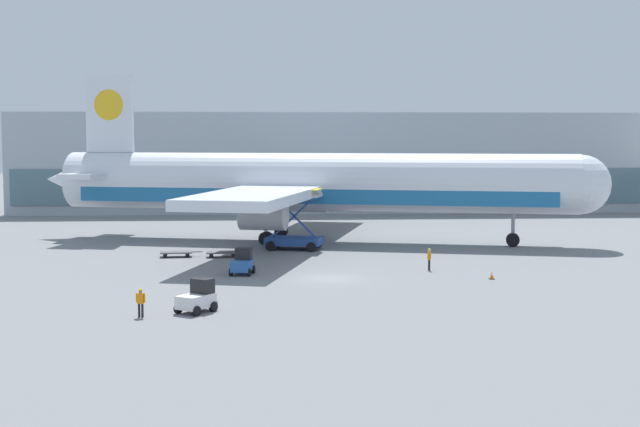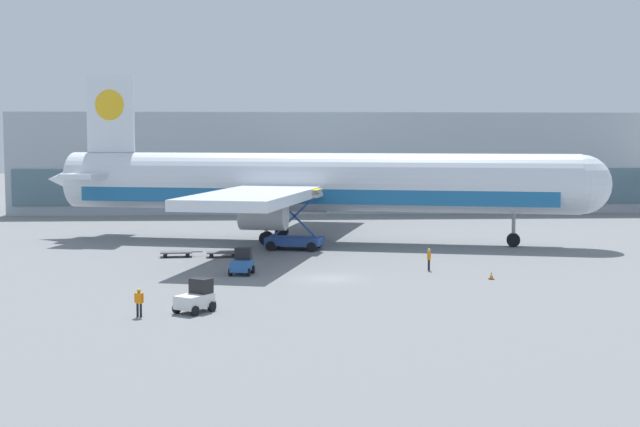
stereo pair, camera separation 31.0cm
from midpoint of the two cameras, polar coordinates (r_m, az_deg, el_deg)
The scene contains 11 objects.
ground_plane at distance 67.01m, azimuth 0.62°, elevation -4.18°, with size 400.00×400.00×0.00m, color slate.
terminal_building at distance 131.03m, azimuth 0.97°, elevation 3.33°, with size 90.00×18.20×14.00m.
airplane_main at distance 89.96m, azimuth -0.78°, elevation 1.88°, with size 56.90×48.45×17.00m.
scissor_lift_loader at distance 84.15m, azimuth -1.54°, elevation -0.84°, with size 5.79×4.48×5.73m.
baggage_tug_foreground at distance 54.72m, azimuth -7.77°, elevation -5.36°, with size 2.62×2.81×2.00m.
baggage_tug_mid at distance 69.23m, azimuth -4.87°, elevation -3.17°, with size 2.03×2.67×2.00m.
baggage_dolly_lead at distance 79.99m, azimuth -9.05°, elevation -2.48°, with size 3.75×1.72×0.48m.
baggage_dolly_second at distance 79.36m, azimuth -6.14°, elevation -2.51°, with size 3.75×1.72×0.48m.
ground_crew_near at distance 53.70m, azimuth -11.34°, elevation -5.47°, with size 0.56×0.29×1.71m.
ground_crew_far at distance 71.46m, azimuth 7.11°, elevation -2.80°, with size 0.23×0.57×1.78m.
traffic_cone_near at distance 67.88m, azimuth 11.04°, elevation -3.92°, with size 0.40×0.40×0.57m.
Camera 2 is at (-4.60, -66.01, 10.58)m, focal length 50.00 mm.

